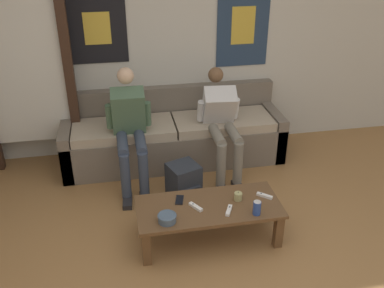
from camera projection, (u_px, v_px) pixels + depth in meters
wall_back at (174, 43)px, 4.83m from camera, size 10.00×0.07×2.55m
door_frame at (23, 64)px, 4.41m from camera, size 1.00×0.10×2.15m
couch at (173, 136)px, 4.96m from camera, size 2.50×0.73×0.80m
coffee_table at (209, 211)px, 3.69m from camera, size 1.24×0.54×0.35m
person_seated_adult at (130, 126)px, 4.37m from camera, size 0.47×0.85×1.20m
person_seated_teen at (221, 120)px, 4.59m from camera, size 0.47×0.97×1.10m
backpack at (184, 182)px, 4.31m from camera, size 0.36×0.38×0.36m
ceramic_bowl at (167, 218)px, 3.45m from camera, size 0.16×0.16×0.07m
pillar_candle at (238, 196)px, 3.72m from camera, size 0.07×0.07×0.08m
drink_can_blue at (257, 208)px, 3.53m from camera, size 0.07×0.07×0.12m
game_controller_near_left at (196, 207)px, 3.62m from camera, size 0.11×0.14×0.03m
game_controller_near_right at (229, 210)px, 3.58m from camera, size 0.09×0.14×0.03m
game_controller_far_center at (265, 196)px, 3.77m from camera, size 0.13×0.12×0.03m
cell_phone at (179, 200)px, 3.73m from camera, size 0.10×0.15×0.01m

